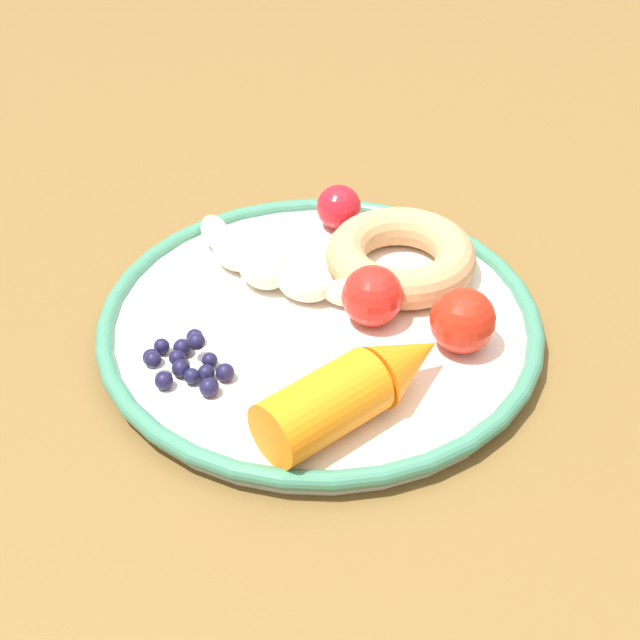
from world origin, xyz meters
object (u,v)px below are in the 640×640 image
plate (320,323)px  tomato_far (463,320)px  carrot_orange (355,388)px  blueberry_pile (187,362)px  banana (270,266)px  tomato_near (372,296)px  tomato_mid (339,207)px  dining_table (383,387)px  donut (401,256)px

plate → tomato_far: bearing=70.4°
carrot_orange → tomato_far: size_ratio=2.95×
blueberry_pile → plate: bearing=118.1°
banana → tomato_far: 0.14m
plate → tomato_near: 0.04m
banana → tomato_far: tomato_far is taller
carrot_orange → blueberry_pile: (-0.04, -0.10, -0.01)m
tomato_mid → tomato_far: size_ratio=0.79×
dining_table → tomato_near: (0.03, -0.01, 0.10)m
carrot_orange → tomato_mid: size_ratio=3.72×
tomato_mid → blueberry_pile: bearing=-33.7°
tomato_mid → tomato_far: 0.16m
tomato_far → donut: bearing=-160.3°
banana → carrot_orange: (0.13, 0.05, 0.01)m
carrot_orange → donut: carrot_orange is taller
donut → plate: bearing=-49.8°
donut → tomato_near: bearing=-25.8°
blueberry_pile → tomato_near: bearing=110.1°
blueberry_pile → banana: bearing=150.0°
dining_table → blueberry_pile: 0.17m
banana → tomato_mid: (-0.07, 0.05, 0.00)m
donut → tomato_near: size_ratio=2.59×
tomato_near → blueberry_pile: bearing=-69.9°
banana → carrot_orange: 0.14m
blueberry_pile → tomato_mid: 0.19m
banana → tomato_near: tomato_near is taller
banana → plate: bearing=35.0°
plate → donut: donut is taller
blueberry_pile → tomato_far: size_ratio=1.41×
dining_table → carrot_orange: 0.16m
plate → tomato_near: bearing=86.8°
dining_table → plate: 0.10m
plate → banana: (-0.05, -0.03, 0.02)m
dining_table → tomato_far: tomato_far is taller
blueberry_pile → tomato_far: bearing=94.6°
plate → tomato_near: (0.00, 0.03, 0.02)m
blueberry_pile → tomato_near: tomato_near is taller
donut → tomato_near: tomato_near is taller
dining_table → plate: (0.02, -0.05, 0.08)m
dining_table → carrot_orange: (0.11, -0.03, 0.10)m
blueberry_pile → tomato_far: (-0.01, 0.17, 0.01)m
plate → banana: bearing=-145.0°
carrot_orange → tomato_near: size_ratio=3.07×
tomato_near → tomato_far: (0.03, 0.05, 0.00)m
tomato_near → carrot_orange: bearing=-12.1°
plate → carrot_orange: carrot_orange is taller
plate → donut: bearing=130.2°
banana → carrot_orange: size_ratio=1.03×
dining_table → donut: 0.10m
donut → blueberry_pile: 0.17m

